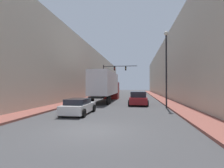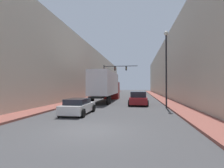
{
  "view_description": "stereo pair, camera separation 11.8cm",
  "coord_description": "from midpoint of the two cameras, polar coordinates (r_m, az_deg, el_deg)",
  "views": [
    {
      "loc": [
        2.31,
        -8.61,
        2.25
      ],
      "look_at": [
        -0.71,
        11.73,
        2.5
      ],
      "focal_mm": 28.0,
      "sensor_mm": 36.0,
      "label": 1
    },
    {
      "loc": [
        2.43,
        -8.6,
        2.25
      ],
      "look_at": [
        -0.71,
        11.73,
        2.5
      ],
      "focal_mm": 28.0,
      "sensor_mm": 36.0,
      "label": 2
    }
  ],
  "objects": [
    {
      "name": "ground_plane",
      "position": [
        9.2,
        -6.98,
        -14.84
      ],
      "size": [
        200.0,
        200.0,
        0.0
      ],
      "primitive_type": "plane",
      "color": "#424244"
    },
    {
      "name": "sidewalk_right",
      "position": [
        38.88,
        14.42,
        -3.9
      ],
      "size": [
        2.11,
        80.0,
        0.15
      ],
      "color": "brown",
      "rests_on": "ground"
    },
    {
      "name": "sidewalk_left",
      "position": [
        39.65,
        -4.39,
        -3.85
      ],
      "size": [
        2.11,
        80.0,
        0.15
      ],
      "color": "brown",
      "rests_on": "ground"
    },
    {
      "name": "building_right",
      "position": [
        39.6,
        20.26,
        4.35
      ],
      "size": [
        6.0,
        80.0,
        11.43
      ],
      "color": "#BCB29E",
      "rests_on": "ground"
    },
    {
      "name": "building_left",
      "position": [
        40.8,
        -9.95,
        3.68
      ],
      "size": [
        6.0,
        80.0,
        10.73
      ],
      "color": "#BCB29E",
      "rests_on": "ground"
    },
    {
      "name": "semi_truck",
      "position": [
        25.99,
        -2.03,
        -0.46
      ],
      "size": [
        2.55,
        12.68,
        4.22
      ],
      "color": "silver",
      "rests_on": "ground"
    },
    {
      "name": "sedan_car",
      "position": [
        14.43,
        -11.07,
        -7.2
      ],
      "size": [
        1.98,
        4.21,
        1.26
      ],
      "color": "silver",
      "rests_on": "ground"
    },
    {
      "name": "suv_car",
      "position": [
        21.44,
        8.41,
        -4.69
      ],
      "size": [
        2.25,
        4.85,
        1.6
      ],
      "color": "maroon",
      "rests_on": "ground"
    },
    {
      "name": "traffic_signal_gantry",
      "position": [
        38.43,
        -0.33,
        3.12
      ],
      "size": [
        7.48,
        0.35,
        6.93
      ],
      "color": "black",
      "rests_on": "ground"
    },
    {
      "name": "street_lamp",
      "position": [
        18.94,
        17.12,
        7.59
      ],
      "size": [
        0.44,
        0.44,
        7.92
      ],
      "color": "black",
      "rests_on": "ground"
    }
  ]
}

